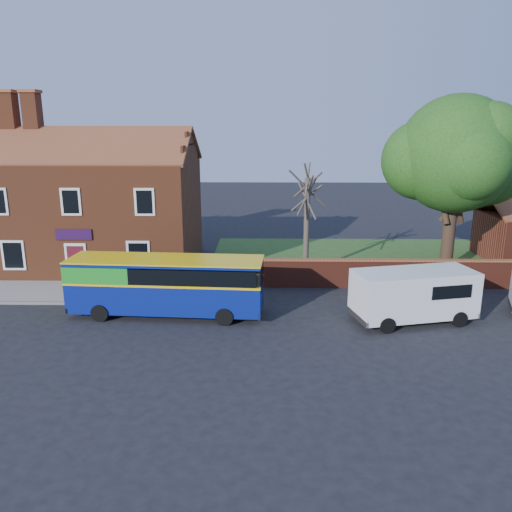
{
  "coord_description": "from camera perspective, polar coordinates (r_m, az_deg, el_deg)",
  "views": [
    {
      "loc": [
        3.5,
        -19.09,
        8.54
      ],
      "look_at": [
        3.05,
        5.0,
        2.27
      ],
      "focal_mm": 35.0,
      "sensor_mm": 36.0,
      "label": 1
    }
  ],
  "objects": [
    {
      "name": "grass_strip",
      "position": [
        34.54,
        16.99,
        -0.34
      ],
      "size": [
        26.0,
        12.0,
        0.04
      ],
      "primitive_type": "cube",
      "color": "#426B28",
      "rests_on": "ground"
    },
    {
      "name": "pavement",
      "position": [
        28.27,
        -20.85,
        -3.85
      ],
      "size": [
        18.0,
        3.5,
        0.12
      ],
      "primitive_type": "cube",
      "color": "gray",
      "rests_on": "ground"
    },
    {
      "name": "van_near",
      "position": [
        23.39,
        17.61,
        -4.1
      ],
      "size": [
        5.7,
        3.29,
        2.35
      ],
      "rotation": [
        0.0,
        0.0,
        0.23
      ],
      "color": "white",
      "rests_on": "ground"
    },
    {
      "name": "bus",
      "position": [
        23.43,
        -10.87,
        -3.04
      ],
      "size": [
        9.01,
        2.81,
        2.71
      ],
      "rotation": [
        0.0,
        0.0,
        -0.06
      ],
      "color": "navy",
      "rests_on": "ground"
    },
    {
      "name": "ground",
      "position": [
        21.21,
        -8.65,
        -9.33
      ],
      "size": [
        120.0,
        120.0,
        0.0
      ],
      "primitive_type": "plane",
      "color": "black",
      "rests_on": "ground"
    },
    {
      "name": "large_tree",
      "position": [
        31.51,
        21.92,
        10.37
      ],
      "size": [
        8.5,
        6.72,
        10.37
      ],
      "color": "black",
      "rests_on": "ground"
    },
    {
      "name": "shop_building",
      "position": [
        32.75,
        -17.76,
        4.89
      ],
      "size": [
        12.3,
        8.13,
        10.5
      ],
      "color": "brown",
      "rests_on": "ground"
    },
    {
      "name": "kerb",
      "position": [
        26.75,
        -22.21,
        -5.0
      ],
      "size": [
        18.0,
        0.15,
        0.14
      ],
      "primitive_type": "cube",
      "color": "slate",
      "rests_on": "ground"
    },
    {
      "name": "bare_tree",
      "position": [
        29.24,
        5.81,
        3.98
      ],
      "size": [
        2.33,
        2.78,
        6.22
      ],
      "color": "#4C4238",
      "rests_on": "ground"
    },
    {
      "name": "boundary_wall",
      "position": [
        28.82,
        20.27,
        -1.89
      ],
      "size": [
        22.0,
        0.38,
        1.6
      ],
      "color": "maroon",
      "rests_on": "ground"
    }
  ]
}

